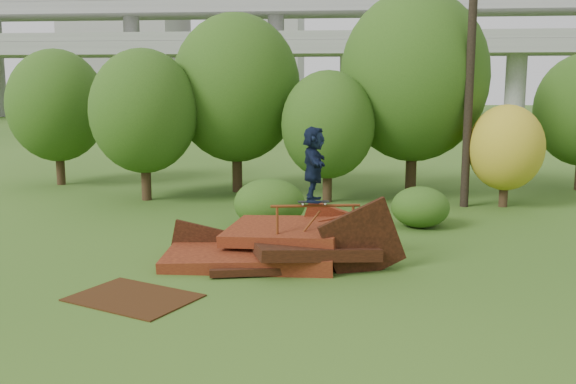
# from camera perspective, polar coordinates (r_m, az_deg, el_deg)

# --- Properties ---
(ground) EXTENTS (240.00, 240.00, 0.00)m
(ground) POSITION_cam_1_polar(r_m,az_deg,el_deg) (13.54, 2.51, -8.16)
(ground) COLOR #2D5116
(ground) RESTS_ON ground
(scrap_pile) EXTENTS (5.64, 2.90, 2.04)m
(scrap_pile) POSITION_cam_1_polar(r_m,az_deg,el_deg) (14.98, -1.13, -4.95)
(scrap_pile) COLOR #3E130B
(scrap_pile) RESTS_ON ground
(grind_rail) EXTENTS (2.00, 0.42, 1.45)m
(grind_rail) POSITION_cam_1_polar(r_m,az_deg,el_deg) (14.50, 2.44, -2.75)
(grind_rail) COLOR brown
(grind_rail) RESTS_ON ground
(skateboard) EXTENTS (0.72, 0.31, 0.07)m
(skateboard) POSITION_cam_1_polar(r_m,az_deg,el_deg) (14.40, 2.28, -0.88)
(skateboard) COLOR black
(skateboard) RESTS_ON grind_rail
(skater) EXTENTS (0.58, 1.58, 1.68)m
(skater) POSITION_cam_1_polar(r_m,az_deg,el_deg) (14.27, 2.30, 2.49)
(skater) COLOR black
(skater) RESTS_ON skateboard
(flat_plate) EXTENTS (2.77, 2.43, 0.03)m
(flat_plate) POSITION_cam_1_polar(r_m,az_deg,el_deg) (13.00, -13.57, -9.12)
(flat_plate) COLOR #381E0C
(flat_plate) RESTS_ON ground
(tree_0) EXTENTS (3.81, 3.81, 5.37)m
(tree_0) POSITION_cam_1_polar(r_m,az_deg,el_deg) (23.31, -12.71, 7.01)
(tree_0) COLOR black
(tree_0) RESTS_ON ground
(tree_1) EXTENTS (4.87, 4.87, 6.77)m
(tree_1) POSITION_cam_1_polar(r_m,az_deg,el_deg) (24.63, -4.63, 9.18)
(tree_1) COLOR black
(tree_1) RESTS_ON ground
(tree_2) EXTENTS (3.27, 3.27, 4.61)m
(tree_2) POSITION_cam_1_polar(r_m,az_deg,el_deg) (22.44, 3.57, 5.97)
(tree_2) COLOR black
(tree_2) RESTS_ON ground
(tree_3) EXTENTS (5.41, 5.41, 7.51)m
(tree_3) POSITION_cam_1_polar(r_m,az_deg,el_deg) (24.25, 11.13, 10.02)
(tree_3) COLOR black
(tree_3) RESTS_ON ground
(tree_4) EXTENTS (2.51, 2.51, 3.46)m
(tree_4) POSITION_cam_1_polar(r_m,az_deg,el_deg) (22.75, 18.81, 3.74)
(tree_4) COLOR black
(tree_4) RESTS_ON ground
(tree_6) EXTENTS (3.97, 3.97, 5.54)m
(tree_6) POSITION_cam_1_polar(r_m,az_deg,el_deg) (27.99, -19.86, 7.23)
(tree_6) COLOR black
(tree_6) RESTS_ON ground
(shrub_left) EXTENTS (2.07, 1.91, 1.44)m
(shrub_left) POSITION_cam_1_polar(r_m,az_deg,el_deg) (18.54, -1.66, -1.01)
(shrub_left) COLOR #244813
(shrub_left) RESTS_ON ground
(shrub_right) EXTENTS (1.69, 1.55, 1.20)m
(shrub_right) POSITION_cam_1_polar(r_m,az_deg,el_deg) (19.00, 11.68, -1.31)
(shrub_right) COLOR #244813
(shrub_right) RESTS_ON ground
(utility_pole) EXTENTS (1.40, 0.28, 10.44)m
(utility_pole) POSITION_cam_1_polar(r_m,az_deg,el_deg) (22.32, 15.97, 12.23)
(utility_pole) COLOR black
(utility_pole) RESTS_ON ground
(freeway_overpass) EXTENTS (160.00, 15.00, 13.70)m
(freeway_overpass) POSITION_cam_1_polar(r_m,az_deg,el_deg) (76.04, 5.59, 14.20)
(freeway_overpass) COLOR gray
(freeway_overpass) RESTS_ON ground
(building_left) EXTENTS (18.00, 16.00, 35.00)m
(building_left) POSITION_cam_1_polar(r_m,az_deg,el_deg) (115.40, -14.22, 15.94)
(building_left) COLOR #9E9E99
(building_left) RESTS_ON ground
(building_right) EXTENTS (14.00, 14.00, 28.00)m
(building_right) POSITION_cam_1_polar(r_m,az_deg,el_deg) (116.51, -2.36, 14.42)
(building_right) COLOR #9E9E99
(building_right) RESTS_ON ground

